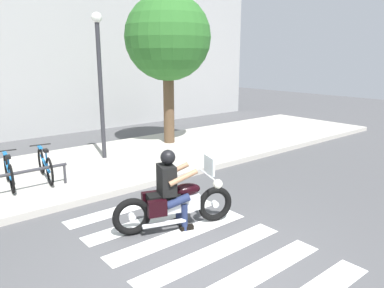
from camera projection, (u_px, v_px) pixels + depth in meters
ground_plane at (192, 262)px, 5.51m from camera, size 48.00×48.00×0.00m
sidewalk at (61, 173)px, 9.48m from camera, size 24.00×4.40×0.15m
crosswalk_stripe_1 at (250, 276)px, 5.16m from camera, size 2.80×0.40×0.01m
crosswalk_stripe_2 at (212, 253)px, 5.76m from camera, size 2.80×0.40×0.01m
crosswalk_stripe_3 at (180, 235)px, 6.36m from camera, size 2.80×0.40×0.01m
crosswalk_stripe_4 at (154, 219)px, 6.96m from camera, size 2.80×0.40×0.01m
crosswalk_stripe_5 at (133, 206)px, 7.56m from camera, size 2.80×0.40×0.01m
motorcycle at (176, 203)px, 6.53m from camera, size 2.15×0.94×1.26m
rider at (171, 184)px, 6.42m from camera, size 0.74×0.67×1.45m
bicycle_2 at (9, 172)px, 8.20m from camera, size 0.48×1.60×0.77m
bicycle_3 at (45, 165)px, 8.69m from camera, size 0.48×1.66×0.79m
street_lamp at (100, 74)px, 10.10m from camera, size 0.28×0.28×4.14m
tree_near_rack at (168, 38)px, 11.78m from camera, size 2.77×2.77×4.98m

